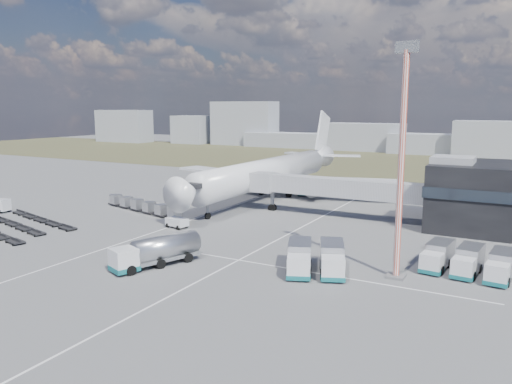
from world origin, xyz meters
The scene contains 13 objects.
ground centered at (0.00, 0.00, 0.00)m, with size 420.00×420.00×0.00m, color #565659.
grass_strip centered at (0.00, 110.00, 0.01)m, with size 420.00×90.00×0.01m, color #444429.
lane_markings centered at (9.77, 3.00, 0.01)m, with size 47.12×110.00×0.01m.
jet_bridge centered at (15.90, 20.42, 5.05)m, with size 30.30×3.80×7.05m.
airliner centered at (0.00, 32.38, 5.29)m, with size 51.59×64.53×17.62m.
skyline centered at (12.29, 149.52, 8.08)m, with size 301.22×26.13×23.78m.
fuel_tanker centered at (8.67, -14.46, 1.74)m, with size 6.46×11.02×3.48m.
pushback_tug centered at (-0.72, 1.67, 0.76)m, with size 3.39×1.91×1.52m, color silver.
catering_truck centered at (4.45, 39.10, 1.59)m, with size 5.37×7.33×3.12m.
service_trucks_near centered at (25.86, -7.71, 1.63)m, with size 8.56×9.24×3.00m.
service_trucks_far centered at (40.92, -0.06, 1.49)m, with size 9.63×7.67×2.73m.
uld_row centered at (-13.08, 8.12, 1.12)m, with size 20.42×6.76×1.87m.
floodlight_mast centered at (34.21, -5.18, 12.48)m, with size 2.35×1.92×24.91m.
Camera 1 is at (45.72, -58.14, 18.33)m, focal length 35.00 mm.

